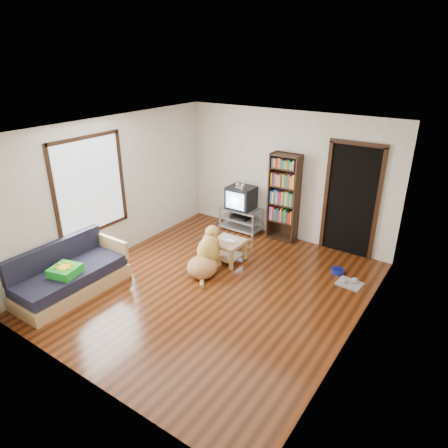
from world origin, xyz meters
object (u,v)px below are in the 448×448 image
Objects in this scene: green_cushion at (65,271)px; sofa at (70,277)px; crt_tv at (242,197)px; dog at (206,256)px; tv_stand at (241,218)px; laptop at (227,241)px; grey_rag at (350,284)px; bookshelf at (284,193)px; dog_bowl at (338,271)px; coffee_table at (228,247)px.

green_cushion is 0.22× the size of sofa.
dog is (0.47, -1.92, -0.44)m from crt_tv.
green_cushion is at bearing -125.06° from dog.
crt_tv reaches higher than tv_stand.
grey_rag is at bearing 14.73° from laptop.
green_cushion is 1.00× the size of grey_rag.
bookshelf is 1.83× the size of dog.
tv_stand is (-2.42, 0.63, 0.23)m from dog_bowl.
tv_stand is at bearing 112.40° from coffee_table.
coffee_table is at bearing 92.05° from laptop.
dog is at bearing 50.21° from sofa.
dog is at bearing -76.01° from tv_stand.
crt_tv reaches higher than green_cushion.
dog_bowl is 0.55× the size of grey_rag.
laptop is 0.17× the size of bookshelf.
coffee_table is (1.40, 2.44, -0.21)m from green_cushion.
dog_bowl is (3.27, 3.15, -0.45)m from green_cushion.
bookshelf is 1.65m from coffee_table.
coffee_table is (1.53, 2.29, 0.02)m from sofa.
dog_bowl is at bearing -14.62° from tv_stand.
sofa is at bearing -105.02° from tv_stand.
dog_bowl is 2.61m from crt_tv.
crt_tv reaches higher than grey_rag.
tv_stand reaches higher than grey_rag.
laptop is 0.30× the size of dog.
bookshelf is (0.95, 0.09, 0.73)m from tv_stand.
bookshelf is at bearing 62.68° from sofa.
coffee_table is at bearing -67.60° from tv_stand.
laptop is 1.48m from tv_stand.
tv_stand is (0.85, 3.78, -0.22)m from green_cushion.
green_cushion is 2.31m from dog.
crt_tv is (-2.42, 0.65, 0.70)m from dog_bowl.
coffee_table is (-0.40, -1.43, -0.72)m from bookshelf.
tv_stand is (-2.72, 0.88, 0.25)m from grey_rag.
grey_rag is (0.30, -0.25, -0.03)m from dog_bowl.
crt_tv is (-0.55, 1.39, 0.33)m from laptop.
dog_bowl is 2.52m from tv_stand.
dog is (1.32, 1.88, -0.18)m from green_cushion.
dog_bowl is 0.24× the size of tv_stand.
grey_rag is at bearing 36.62° from sofa.
dog reaches higher than tv_stand.
sofa is 3.27× the size of coffee_table.
bookshelf is (1.80, 3.87, 0.51)m from green_cushion.
grey_rag is 2.49m from dog.
crt_tv reaches higher than laptop.
dog_bowl is at bearing 23.59° from laptop.
sofa reaches higher than grey_rag.
tv_stand is 0.92× the size of dog.
laptop is 0.33× the size of tv_stand.
grey_rag is 2.25m from bookshelf.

